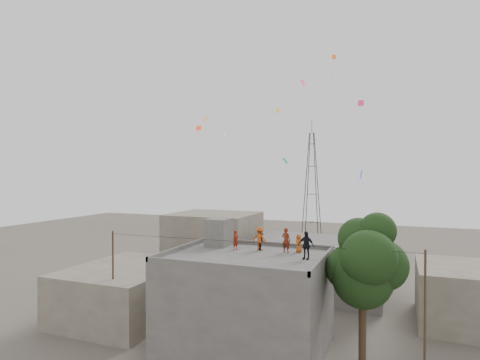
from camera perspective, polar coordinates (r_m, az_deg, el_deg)
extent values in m
plane|color=#4F4941|center=(28.33, 0.94, -22.86)|extent=(140.00, 140.00, 0.00)
cube|color=#504E4B|center=(27.26, 0.94, -17.09)|extent=(10.00, 8.00, 6.00)
cube|color=#4E4C49|center=(26.48, 0.95, -10.80)|extent=(10.00, 8.00, 0.10)
cube|color=#504E4B|center=(30.08, 3.64, -8.99)|extent=(10.00, 0.15, 0.30)
cube|color=#504E4B|center=(22.90, -2.63, -12.15)|extent=(10.00, 0.15, 0.30)
cube|color=#504E4B|center=(25.15, 11.69, -10.98)|extent=(0.15, 8.00, 0.30)
cube|color=#504E4B|center=(28.53, -8.47, -9.54)|extent=(0.15, 8.00, 0.30)
cube|color=#504E4B|center=(29.88, -3.05, -7.41)|extent=(1.60, 1.80, 2.00)
cube|color=#615A4C|center=(34.44, -15.77, -15.00)|extent=(8.00, 10.00, 4.00)
cube|color=#504E4B|center=(39.92, 11.05, -12.02)|extent=(12.00, 9.00, 5.00)
cube|color=#615A4C|center=(45.29, -3.74, -9.16)|extent=(9.00, 8.00, 7.00)
cube|color=#615A4C|center=(35.77, 29.61, -14.15)|extent=(7.00, 8.00, 4.40)
cylinder|color=black|center=(26.54, 17.01, -19.92)|extent=(0.44, 0.44, 4.00)
cylinder|color=black|center=(26.10, 17.39, -16.57)|extent=(0.64, 0.91, 2.14)
sphere|color=black|center=(25.58, 17.04, -13.21)|extent=(3.60, 3.60, 3.60)
sphere|color=black|center=(25.63, 19.61, -11.36)|extent=(3.00, 3.00, 3.00)
sphere|color=black|center=(26.06, 15.13, -12.03)|extent=(2.80, 2.80, 2.80)
sphere|color=black|center=(24.47, 17.85, -10.50)|extent=(3.20, 3.20, 3.20)
sphere|color=black|center=(26.05, 16.57, -8.01)|extent=(2.60, 2.60, 2.60)
sphere|color=black|center=(25.59, 18.98, -6.83)|extent=(2.20, 2.20, 2.20)
cylinder|color=black|center=(30.45, -17.62, -13.82)|extent=(0.12, 0.12, 7.40)
cylinder|color=black|center=(24.52, 24.81, -17.54)|extent=(0.12, 0.12, 7.40)
cylinder|color=black|center=(24.94, 1.00, -8.84)|extent=(20.00, 0.52, 0.02)
cylinder|color=black|center=(64.97, 9.27, -1.23)|extent=(1.27, 1.27, 18.01)
cylinder|color=black|center=(64.62, 10.74, -1.25)|extent=(1.27, 1.27, 18.01)
cylinder|color=black|center=(66.29, 11.02, -1.19)|extent=(1.27, 1.27, 18.01)
cylinder|color=black|center=(66.63, 9.59, -1.18)|extent=(1.27, 1.27, 18.01)
cube|color=black|center=(66.04, 10.14, -5.90)|extent=(2.36, 0.08, 0.08)
cube|color=black|center=(66.04, 10.14, -5.90)|extent=(0.08, 2.36, 0.08)
cube|color=black|center=(65.66, 10.15, -2.00)|extent=(1.81, 0.08, 0.08)
cube|color=black|center=(65.66, 10.15, -2.00)|extent=(0.08, 1.81, 0.08)
cube|color=black|center=(65.59, 10.16, 1.93)|extent=(1.26, 0.08, 0.08)
cube|color=black|center=(65.59, 10.16, 1.93)|extent=(0.08, 1.26, 0.08)
cube|color=black|center=(65.75, 10.17, 5.07)|extent=(0.82, 0.08, 0.08)
cube|color=black|center=(65.75, 10.17, 5.07)|extent=(0.08, 0.82, 0.08)
cylinder|color=black|center=(66.01, 10.18, 7.50)|extent=(0.08, 0.08, 2.00)
imported|color=maroon|center=(27.40, 6.57, -8.52)|extent=(0.68, 0.53, 1.67)
imported|color=#C65916|center=(27.68, 8.36, -8.87)|extent=(0.70, 0.72, 1.25)
imported|color=black|center=(28.23, 3.03, -8.75)|extent=(0.69, 0.72, 1.17)
imported|color=black|center=(25.52, 9.37, -9.15)|extent=(1.08, 0.60, 1.74)
imported|color=#B74715|center=(28.16, 2.82, -8.32)|extent=(1.07, 0.65, 1.61)
imported|color=maroon|center=(28.27, -0.61, -8.54)|extent=(0.51, 0.59, 1.36)
plane|color=#FF441A|center=(36.49, -5.89, 7.38)|extent=(0.51, 0.25, 0.45)
plane|color=#FF2865|center=(32.48, 8.93, 13.54)|extent=(0.33, 0.49, 0.44)
plane|color=yellow|center=(36.45, 5.36, 9.78)|extent=(0.31, 0.46, 0.39)
plane|color=blue|center=(29.75, 16.85, 0.77)|extent=(0.24, 0.56, 0.56)
plane|color=white|center=(40.41, -2.26, 6.47)|extent=(0.33, 0.36, 0.38)
plane|color=#E55519|center=(42.59, 13.21, 16.67)|extent=(0.38, 0.30, 0.42)
plane|color=#2DAC64|center=(28.50, 6.48, 2.73)|extent=(0.50, 0.53, 0.38)
plane|color=#CD3057|center=(36.84, 16.82, 10.44)|extent=(0.52, 0.26, 0.47)
plane|color=orange|center=(30.60, -4.92, 8.69)|extent=(0.48, 0.46, 0.35)
plane|color=#479AD7|center=(43.95, 12.98, 14.26)|extent=(0.15, 0.29, 0.32)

